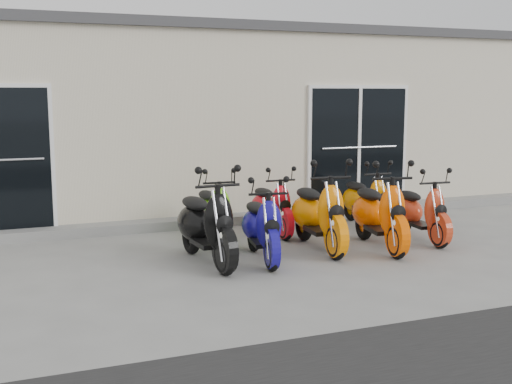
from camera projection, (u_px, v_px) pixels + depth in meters
ground at (272, 252)px, 8.85m from camera, size 80.00×80.00×0.00m
building at (176, 120)px, 13.39m from camera, size 14.00×6.00×3.20m
roof_cap at (174, 38)px, 13.14m from camera, size 14.20×6.20×0.16m
front_step at (225, 220)px, 10.70m from camera, size 14.00×0.40×0.15m
door_left at (17, 155)px, 9.50m from camera, size 1.07×0.08×2.22m
door_right at (358, 144)px, 11.59m from camera, size 2.02×0.08×2.22m
scooter_front_black at (206, 213)px, 8.14m from camera, size 0.79×1.83×1.32m
scooter_front_blue at (262, 217)px, 8.31m from camera, size 0.80×1.64×1.16m
scooter_front_orange_a at (319, 203)px, 8.89m from camera, size 0.79×1.83×1.32m
scooter_front_orange_b at (379, 203)px, 8.95m from camera, size 0.90×1.83×1.30m
scooter_front_red at (421, 203)px, 9.45m from camera, size 0.66×1.56×1.13m
scooter_back_green at (213, 202)px, 9.54m from camera, size 0.60×1.53×1.11m
scooter_back_red at (272, 199)px, 9.90m from camera, size 0.55×1.48×1.09m
scooter_back_yellow at (366, 192)px, 10.48m from camera, size 0.56×1.52×1.12m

